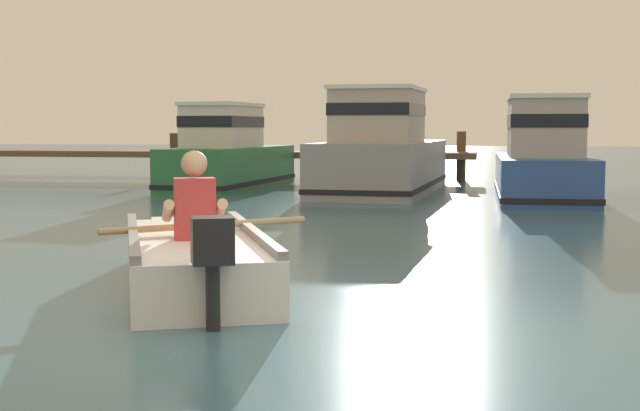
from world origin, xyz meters
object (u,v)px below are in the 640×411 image
moored_boat_green (228,157)px  moored_boat_grey (382,153)px  rowboat_with_person (193,258)px  moored_boat_blue (543,161)px

moored_boat_green → moored_boat_grey: moored_boat_grey is taller
rowboat_with_person → moored_boat_blue: size_ratio=0.71×
moored_boat_green → moored_boat_blue: 7.04m
moored_boat_grey → moored_boat_green: bearing=170.8°
rowboat_with_person → moored_boat_green: (-3.25, 11.89, 0.47)m
moored_boat_grey → moored_boat_blue: size_ratio=1.19×
moored_boat_grey → moored_boat_blue: bearing=-19.9°
rowboat_with_person → moored_boat_grey: moored_boat_grey is taller
moored_boat_green → moored_boat_blue: bearing=-14.5°
rowboat_with_person → moored_boat_grey: bearing=88.4°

